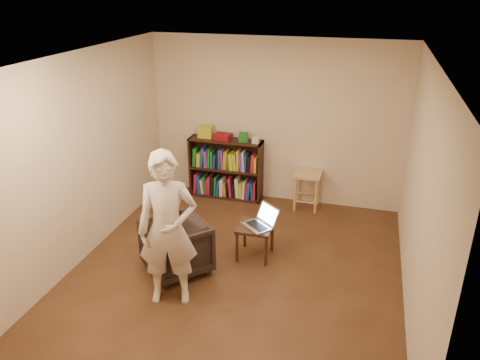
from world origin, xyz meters
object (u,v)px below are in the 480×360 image
(laptop, at_px, (261,222))
(stool, at_px, (308,179))
(armchair, at_px, (176,247))
(person, at_px, (168,230))
(bookshelf, at_px, (226,172))
(side_table, at_px, (255,231))

(laptop, bearing_deg, stool, 116.72)
(armchair, height_order, person, person)
(person, bearing_deg, bookshelf, 75.99)
(bookshelf, distance_m, side_table, 1.90)
(bookshelf, xyz_separation_m, laptop, (0.98, -1.64, 0.07))
(bookshelf, relative_size, stool, 2.01)
(armchair, height_order, laptop, laptop)
(stool, distance_m, side_table, 1.67)
(bookshelf, relative_size, person, 0.68)
(bookshelf, relative_size, laptop, 2.37)
(stool, relative_size, side_table, 1.34)
(armchair, bearing_deg, person, -28.89)
(side_table, relative_size, person, 0.25)
(laptop, xyz_separation_m, person, (-0.77, -1.14, 0.38))
(person, bearing_deg, side_table, 39.59)
(stool, bearing_deg, side_table, -105.52)
(bookshelf, bearing_deg, stool, -2.71)
(side_table, height_order, laptop, laptop)
(stool, distance_m, laptop, 1.62)
(armchair, relative_size, side_table, 1.66)
(laptop, bearing_deg, armchair, -106.59)
(bookshelf, height_order, side_table, bookshelf)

